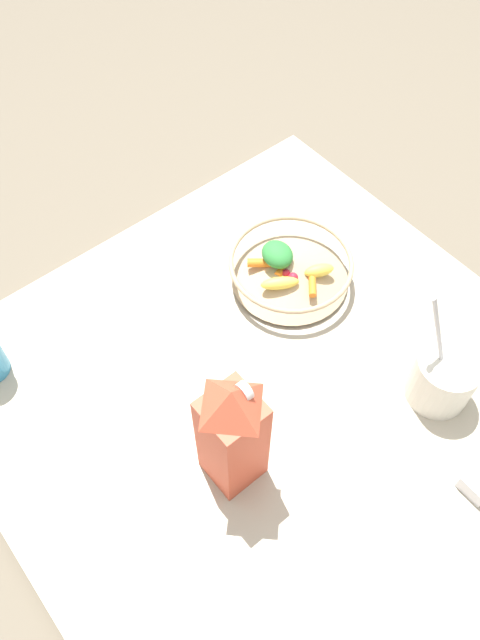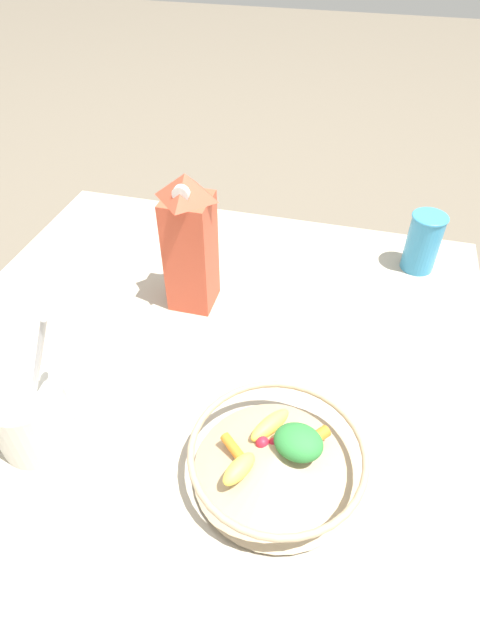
# 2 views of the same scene
# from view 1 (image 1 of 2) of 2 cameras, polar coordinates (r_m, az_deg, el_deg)

# --- Properties ---
(ground_plane) EXTENTS (6.00, 6.00, 0.00)m
(ground_plane) POSITION_cam_1_polar(r_m,az_deg,el_deg) (1.16, 3.01, -7.33)
(ground_plane) COLOR #665B4C
(countertop) EXTENTS (0.99, 0.99, 0.03)m
(countertop) POSITION_cam_1_polar(r_m,az_deg,el_deg) (1.14, 3.05, -6.95)
(countertop) COLOR #B2A893
(countertop) RESTS_ON ground_plane
(fruit_bowl) EXTENTS (0.25, 0.25, 0.09)m
(fruit_bowl) POSITION_cam_1_polar(r_m,az_deg,el_deg) (1.24, 4.58, 4.71)
(fruit_bowl) COLOR tan
(fruit_bowl) RESTS_ON countertop
(milk_carton) EXTENTS (0.08, 0.08, 0.27)m
(milk_carton) POSITION_cam_1_polar(r_m,az_deg,el_deg) (0.94, -0.71, -10.38)
(milk_carton) COLOR #CC4C33
(milk_carton) RESTS_ON countertop
(yogurt_tub) EXTENTS (0.13, 0.11, 0.25)m
(yogurt_tub) POSITION_cam_1_polar(r_m,az_deg,el_deg) (1.13, 18.12, -4.93)
(yogurt_tub) COLOR silver
(yogurt_tub) RESTS_ON countertop
(spice_jar) EXTENTS (0.05, 0.05, 0.03)m
(spice_jar) POSITION_cam_1_polar(r_m,az_deg,el_deg) (1.11, 20.96, -13.85)
(spice_jar) COLOR silver
(spice_jar) RESTS_ON countertop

